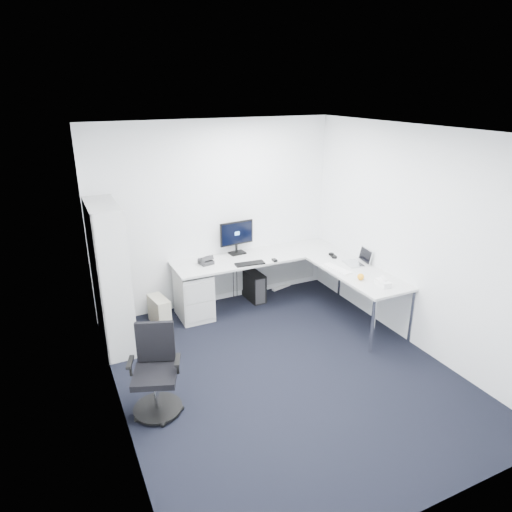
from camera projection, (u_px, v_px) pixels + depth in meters
name	position (u px, v px, depth m)	size (l,w,h in m)	color
ground	(283.00, 371.00, 5.29)	(4.20, 4.20, 0.00)	black
ceiling	(289.00, 131.00, 4.35)	(4.20, 4.20, 0.00)	white
wall_back	(216.00, 215.00, 6.60)	(3.60, 0.02, 2.70)	white
wall_front	(437.00, 366.00, 3.04)	(3.60, 0.02, 2.70)	white
wall_left	(110.00, 294.00, 4.10)	(0.02, 4.20, 2.70)	white
wall_right	(415.00, 240.00, 5.54)	(0.02, 4.20, 2.70)	white
l_desk	(271.00, 288.00, 6.56)	(2.60, 1.46, 0.76)	#BBBDBD
drawer_pedestal	(194.00, 295.00, 6.43)	(0.45, 0.55, 0.68)	#BBBDBD
bookshelf	(110.00, 277.00, 5.55)	(0.36, 0.92, 1.84)	#B3B5B5
task_chair	(155.00, 373.00, 4.48)	(0.51, 0.51, 0.92)	black
black_pc_tower	(254.00, 286.00, 7.01)	(0.20, 0.45, 0.44)	black
beige_pc_tower	(159.00, 311.00, 6.30)	(0.18, 0.41, 0.39)	#B9B79D
power_strip	(281.00, 287.00, 7.46)	(0.36, 0.06, 0.04)	white
monitor	(237.00, 237.00, 6.71)	(0.53, 0.17, 0.51)	black
black_keyboard	(250.00, 264.00, 6.39)	(0.42, 0.15, 0.02)	black
mouse	(275.00, 260.00, 6.50)	(0.06, 0.09, 0.03)	black
desk_phone	(206.00, 260.00, 6.38)	(0.18, 0.18, 0.12)	#28292B
laptop	(354.00, 257.00, 6.36)	(0.31, 0.30, 0.22)	silver
white_keyboard	(337.00, 269.00, 6.22)	(0.13, 0.46, 0.02)	white
headphones	(333.00, 255.00, 6.68)	(0.12, 0.19, 0.05)	black
orange_fruit	(361.00, 277.00, 5.86)	(0.09, 0.09, 0.09)	orange
tissue_box	(383.00, 283.00, 5.69)	(0.11, 0.21, 0.07)	white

